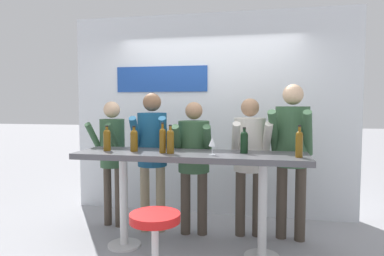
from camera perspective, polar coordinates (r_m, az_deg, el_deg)
ground_plane at (r=3.84m, az=-0.30°, el=-19.91°), size 40.00×40.00×0.00m
back_wall at (r=4.84m, az=2.90°, el=2.27°), size 3.99×0.12×2.81m
tasting_table at (r=3.57m, az=-0.30°, el=-6.67°), size 2.39×0.62×1.05m
bar_stool at (r=2.99m, az=-6.18°, el=-17.95°), size 0.44×0.44×0.66m
person_far_left at (r=4.44m, az=-13.19°, el=-3.38°), size 0.42×0.53×1.59m
person_left at (r=4.16m, az=-6.66°, el=-3.04°), size 0.47×0.57×1.69m
person_center_left at (r=4.04m, az=0.30°, el=-4.30°), size 0.46×0.54×1.58m
person_center at (r=4.04m, az=9.58°, el=-3.94°), size 0.48×0.57×1.62m
person_center_right at (r=4.03m, az=16.32°, el=-2.62°), size 0.52×0.62×1.78m
wine_bottle_0 at (r=3.68m, az=-9.63°, el=-1.88°), size 0.08×0.08×0.27m
wine_bottle_1 at (r=3.54m, az=8.69°, el=-2.15°), size 0.08×0.08×0.27m
wine_bottle_2 at (r=3.79m, az=-13.99°, el=-1.77°), size 0.08×0.08×0.27m
wine_bottle_3 at (r=3.52m, az=-4.93°, el=-1.86°), size 0.07×0.07×0.32m
wine_bottle_4 at (r=3.48m, az=-3.63°, el=-2.04°), size 0.07×0.07×0.29m
wine_bottle_5 at (r=3.37m, az=17.44°, el=-2.36°), size 0.07×0.07×0.31m
wine_glass_0 at (r=3.38m, az=3.38°, el=-2.41°), size 0.07×0.07×0.18m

